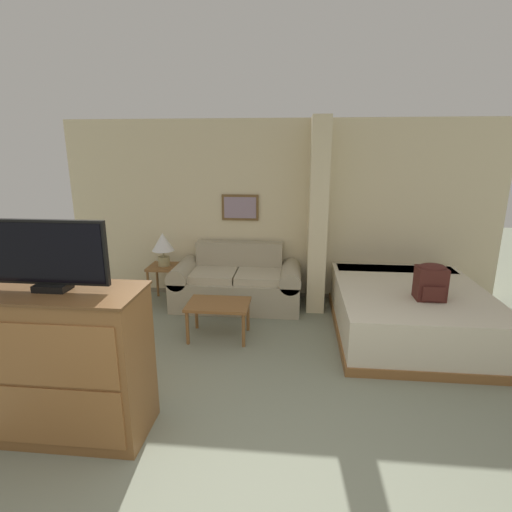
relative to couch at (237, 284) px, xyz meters
The scene contains 10 objects.
wall_back 1.22m from the couch, 41.21° to the left, with size 6.28×0.16×2.60m.
wall_partition_pillar 1.48m from the couch, ahead, with size 0.24×0.63×2.60m.
couch is the anchor object (origin of this frame).
coffee_table 1.03m from the couch, 93.79° to the right, with size 0.73×0.51×0.44m.
side_table 1.08m from the couch, behind, with size 0.44×0.44×0.55m.
table_lamp 1.20m from the couch, behind, with size 0.32×0.32×0.48m.
tv_dresser 2.93m from the couch, 108.74° to the right, with size 1.28×0.58×1.19m.
tv 3.13m from the couch, 108.74° to the right, with size 0.88×0.16×0.52m.
bed 2.32m from the couch, 17.12° to the right, with size 1.75×2.14×0.58m.
backpack 2.57m from the couch, 24.08° to the right, with size 0.31×0.27×0.41m.
Camera 1 is at (0.26, -1.87, 2.20)m, focal length 28.00 mm.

